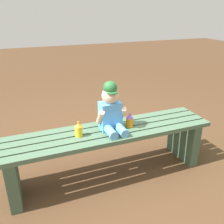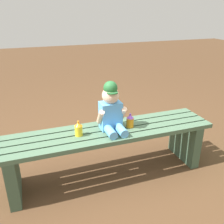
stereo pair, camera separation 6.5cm
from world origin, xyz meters
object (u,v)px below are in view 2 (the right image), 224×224
at_px(child_figure, 111,109).
at_px(park_bench, 108,144).
at_px(sippy_cup_right, 130,121).
at_px(sippy_cup_left, 79,129).

bearing_deg(child_figure, park_bench, -162.12).
height_order(park_bench, sippy_cup_right, sippy_cup_right).
relative_size(sippy_cup_left, sippy_cup_right, 1.00).
bearing_deg(sippy_cup_left, sippy_cup_right, 0.00).
height_order(park_bench, child_figure, child_figure).
distance_m(park_bench, child_figure, 0.31).
height_order(sippy_cup_left, sippy_cup_right, same).
height_order(child_figure, sippy_cup_left, child_figure).
relative_size(child_figure, sippy_cup_left, 3.26).
relative_size(child_figure, sippy_cup_right, 3.26).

